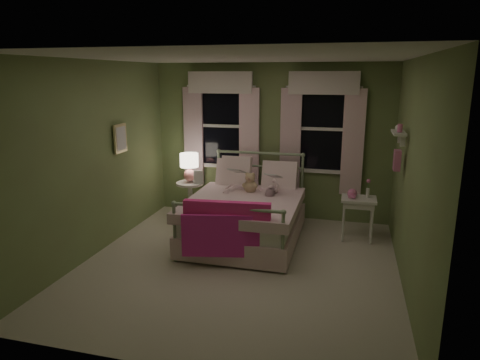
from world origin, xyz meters
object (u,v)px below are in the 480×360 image
(child_left, at_px, (235,171))
(table_lamp, at_px, (189,165))
(bed, at_px, (245,216))
(nightstand_left, at_px, (190,196))
(child_right, at_px, (270,173))
(nightstand_right, at_px, (359,204))
(teddy_bear, at_px, (250,184))

(child_left, xyz_separation_m, table_lamp, (-0.85, 0.23, 0.01))
(bed, height_order, nightstand_left, bed)
(child_right, height_order, nightstand_left, child_right)
(child_right, distance_m, nightstand_left, 1.52)
(child_left, relative_size, child_right, 1.02)
(bed, bearing_deg, nightstand_right, 14.61)
(table_lamp, bearing_deg, nightstand_left, -90.00)
(nightstand_left, bearing_deg, teddy_bear, -18.79)
(child_left, distance_m, table_lamp, 0.88)
(child_left, distance_m, teddy_bear, 0.36)
(bed, distance_m, nightstand_left, 1.31)
(nightstand_left, xyz_separation_m, table_lamp, (0.00, 0.00, 0.54))
(bed, relative_size, child_right, 2.76)
(child_right, bearing_deg, table_lamp, -14.48)
(child_left, height_order, teddy_bear, child_left)
(bed, xyz_separation_m, nightstand_left, (-1.13, 0.66, 0.04))
(child_right, xyz_separation_m, nightstand_left, (-1.41, 0.23, -0.52))
(teddy_bear, distance_m, nightstand_left, 1.25)
(child_left, xyz_separation_m, nightstand_right, (1.89, -0.01, -0.40))
(child_left, xyz_separation_m, teddy_bear, (0.28, -0.16, -0.15))
(teddy_bear, height_order, nightstand_left, teddy_bear)
(nightstand_left, bearing_deg, table_lamp, 90.00)
(teddy_bear, distance_m, table_lamp, 1.21)
(table_lamp, relative_size, nightstand_right, 0.74)
(nightstand_left, bearing_deg, child_right, -9.13)
(teddy_bear, bearing_deg, child_left, 150.50)
(child_left, bearing_deg, child_right, -166.94)
(child_left, relative_size, nightstand_right, 1.17)
(teddy_bear, xyz_separation_m, table_lamp, (-1.13, 0.39, 0.16))
(bed, relative_size, teddy_bear, 6.27)
(table_lamp, distance_m, nightstand_right, 2.78)
(bed, height_order, nightstand_right, bed)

